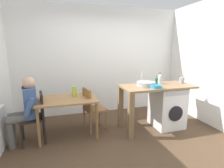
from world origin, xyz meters
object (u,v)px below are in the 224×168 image
object	(u,v)px
utensil_crock	(182,80)
seated_person	(25,107)
chair_person_seat	(36,115)
vase	(74,91)
mixing_bowl	(156,86)
bottle_squat_brown	(160,79)
chair_opposite	(92,107)
washing_machine	(167,107)
bottle_tall_green	(156,81)
dining_table	(67,103)

from	to	relation	value
utensil_crock	seated_person	bearing A→B (deg)	179.40
chair_person_seat	vase	size ratio (longest dim) A/B	4.49
utensil_crock	mixing_bowl	bearing A→B (deg)	-162.40
seated_person	bottle_squat_brown	xyz separation A→B (m)	(2.67, 0.09, 0.35)
chair_person_seat	chair_opposite	bearing A→B (deg)	-91.64
chair_person_seat	seated_person	bearing A→B (deg)	90.00
chair_opposite	washing_machine	xyz separation A→B (m)	(1.59, -0.23, -0.08)
bottle_tall_green	bottle_squat_brown	bearing A→B (deg)	33.02
dining_table	washing_machine	size ratio (longest dim) A/B	1.28
mixing_bowl	washing_machine	bearing A→B (deg)	25.19
chair_opposite	washing_machine	bearing A→B (deg)	68.77
bottle_tall_green	mixing_bowl	world-z (taller)	bottle_tall_green
chair_person_seat	washing_machine	world-z (taller)	chair_person_seat
chair_person_seat	seated_person	distance (m)	0.23
washing_machine	mixing_bowl	size ratio (longest dim) A/B	3.68
vase	seated_person	bearing A→B (deg)	-166.04
bottle_tall_green	chair_person_seat	bearing A→B (deg)	179.61
bottle_tall_green	mixing_bowl	bearing A→B (deg)	-122.56
washing_machine	bottle_squat_brown	world-z (taller)	bottle_squat_brown
mixing_bowl	vase	world-z (taller)	mixing_bowl
chair_opposite	utensil_crock	xyz separation A→B (m)	(1.96, -0.18, 0.48)
dining_table	washing_machine	distance (m)	2.09
washing_machine	utensil_crock	bearing A→B (deg)	8.10
mixing_bowl	chair_opposite	bearing A→B (deg)	159.94
washing_machine	bottle_squat_brown	xyz separation A→B (m)	(-0.11, 0.17, 0.59)
dining_table	vase	distance (m)	0.27
bottle_squat_brown	vase	xyz separation A→B (m)	(-1.81, 0.12, -0.18)
dining_table	utensil_crock	size ratio (longest dim) A/B	3.67
dining_table	chair_person_seat	bearing A→B (deg)	-170.74
bottle_squat_brown	utensil_crock	xyz separation A→B (m)	(0.48, -0.12, -0.04)
chair_person_seat	mixing_bowl	world-z (taller)	mixing_bowl
chair_person_seat	washing_machine	distance (m)	2.62
mixing_bowl	vase	xyz separation A→B (m)	(-1.50, 0.50, -0.12)
seated_person	vase	world-z (taller)	seated_person
washing_machine	utensil_crock	size ratio (longest dim) A/B	2.87
chair_opposite	utensil_crock	size ratio (longest dim) A/B	3.00
bottle_squat_brown	chair_person_seat	bearing A→B (deg)	-178.50
bottle_squat_brown	dining_table	bearing A→B (deg)	179.32
chair_opposite	vase	size ratio (longest dim) A/B	4.49
bottle_squat_brown	vase	distance (m)	1.83
dining_table	utensil_crock	bearing A→B (deg)	-3.41
utensil_crock	bottle_squat_brown	bearing A→B (deg)	165.59
washing_machine	seated_person	bearing A→B (deg)	178.24
mixing_bowl	chair_person_seat	bearing A→B (deg)	172.06
seated_person	bottle_squat_brown	world-z (taller)	seated_person
seated_person	utensil_crock	world-z (taller)	utensil_crock
washing_machine	bottle_squat_brown	size ratio (longest dim) A/B	3.70
mixing_bowl	utensil_crock	world-z (taller)	utensil_crock
washing_machine	bottle_squat_brown	bearing A→B (deg)	121.90
vase	bottle_squat_brown	bearing A→B (deg)	-3.89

